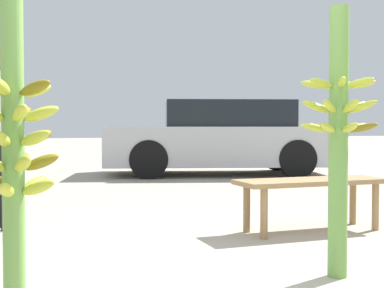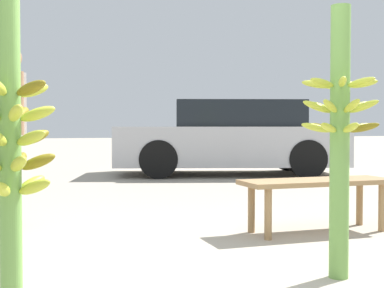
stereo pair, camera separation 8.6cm
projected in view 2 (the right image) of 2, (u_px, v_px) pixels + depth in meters
The scene contains 5 objects.
banana_stalk_left at pixel (10, 150), 2.37m from camera, with size 0.41×0.41×1.52m.
banana_stalk_center at pixel (340, 134), 3.16m from camera, with size 0.46×0.46×1.61m.
vendor_person at pixel (10, 118), 4.73m from camera, with size 0.28×0.57×1.62m.
market_bench at pixel (317, 187), 4.56m from camera, with size 1.33×0.44×0.45m.
parked_car at pixel (231, 139), 10.07m from camera, with size 4.52×2.90×1.38m.
Camera 2 is at (-0.89, -2.27, 0.90)m, focal length 50.00 mm.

